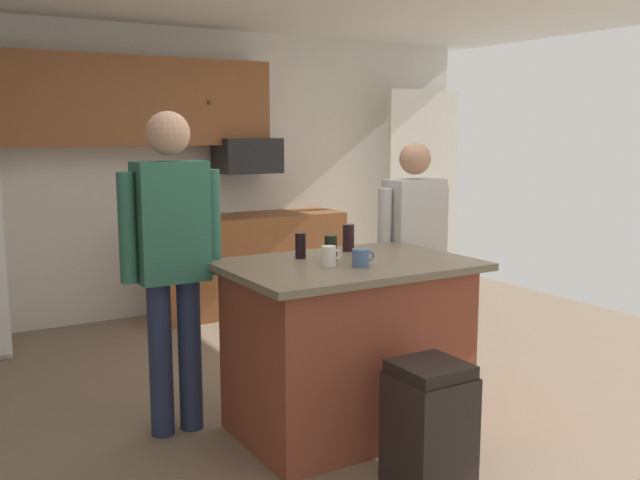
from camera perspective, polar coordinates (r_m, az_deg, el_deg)
floor at (r=4.47m, az=1.26°, el=-13.34°), size 7.04×7.04×0.00m
back_wall at (r=6.68m, az=-11.64°, el=5.37°), size 6.40×0.10×2.60m
french_door_window_panel at (r=7.63m, az=8.26°, el=4.37°), size 0.90×0.06×2.00m
cabinet_run_upper at (r=6.36m, az=-14.67°, el=10.73°), size 2.40×0.38×0.75m
cabinet_run_lower at (r=6.72m, az=-5.67°, el=-1.78°), size 1.80×0.63×0.90m
microwave_over_range at (r=6.63m, az=-5.88°, el=6.78°), size 0.56×0.40×0.32m
kitchen_island at (r=4.02m, az=2.22°, el=-8.48°), size 1.35×0.93×0.97m
person_guest_left at (r=4.77m, az=7.53°, el=-0.46°), size 0.57×0.22×1.61m
person_guest_by_door at (r=3.94m, az=-11.84°, el=-0.77°), size 0.57×0.24×1.79m
glass_pilsner at (r=3.91m, az=0.88°, el=-0.66°), size 0.07×0.07×0.14m
mug_ceramic_white at (r=3.76m, az=3.33°, el=-1.44°), size 0.13×0.09×0.10m
tumbler_amber at (r=4.23m, az=2.32°, el=0.18°), size 0.07×0.07×0.16m
glass_stout_tall at (r=3.99m, az=-1.58°, el=-0.46°), size 0.06×0.06×0.14m
mug_blue_stoneware at (r=3.76m, az=0.74°, el=-1.31°), size 0.12×0.08×0.11m
trash_bin at (r=3.51m, az=8.77°, el=-14.53°), size 0.34×0.34×0.61m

